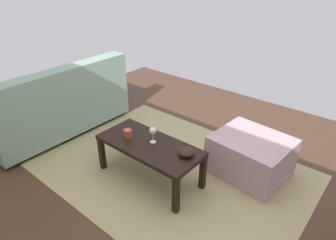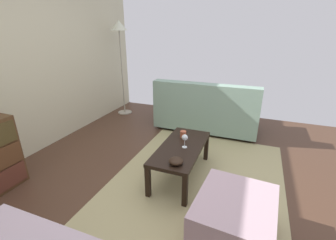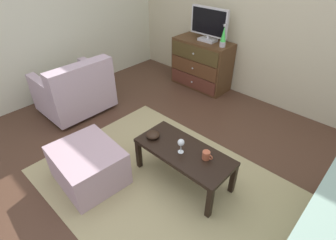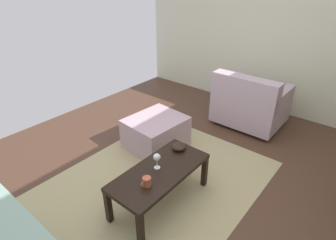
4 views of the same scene
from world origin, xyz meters
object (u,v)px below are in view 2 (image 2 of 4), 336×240
standing_lamp (119,35)px  couch_large (207,110)px  bowl_decorative (176,161)px  ottoman (234,220)px  wine_glass (185,138)px  coffee_table (181,150)px  mug (183,134)px

standing_lamp → couch_large: bearing=-96.5°
bowl_decorative → ottoman: bowl_decorative is taller
wine_glass → couch_large: 1.55m
coffee_table → couch_large: bearing=1.3°
coffee_table → wine_glass: wine_glass is taller
coffee_table → wine_glass: (-0.01, -0.04, 0.17)m
ottoman → mug: bearing=38.0°
coffee_table → mug: (0.23, 0.05, 0.09)m
mug → couch_large: couch_large is taller
ottoman → couch_large: bearing=17.9°
mug → standing_lamp: standing_lamp is taller
standing_lamp → coffee_table: bearing=-133.6°
coffee_table → wine_glass: bearing=-101.2°
standing_lamp → bowl_decorative: bearing=-138.2°
mug → ottoman: mug is taller
wine_glass → standing_lamp: bearing=46.9°
coffee_table → ottoman: ottoman is taller
coffee_table → standing_lamp: (1.74, 1.82, 1.21)m
couch_large → ottoman: size_ratio=2.45×
mug → couch_large: (1.30, -0.02, -0.10)m
coffee_table → standing_lamp: standing_lamp is taller
mug → bowl_decorative: 0.62m
coffee_table → ottoman: size_ratio=1.45×
coffee_table → couch_large: size_ratio=0.59×
standing_lamp → wine_glass: bearing=-133.1°
couch_large → ottoman: 2.37m
couch_large → standing_lamp: 2.17m
bowl_decorative → ottoman: (-0.34, -0.62, -0.23)m
bowl_decorative → couch_large: size_ratio=0.08×
bowl_decorative → standing_lamp: (2.12, 1.89, 1.13)m
mug → standing_lamp: (1.50, 1.77, 1.12)m
coffee_table → mug: mug is taller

